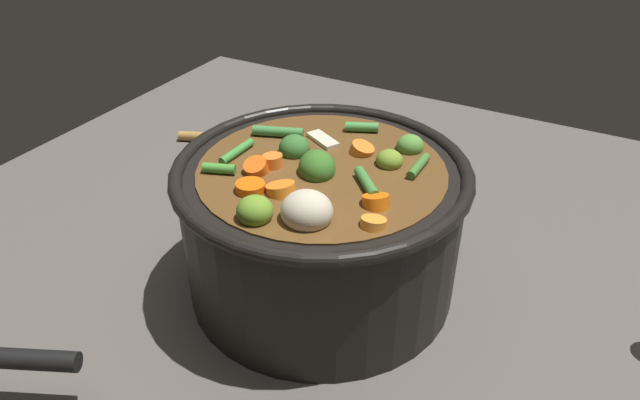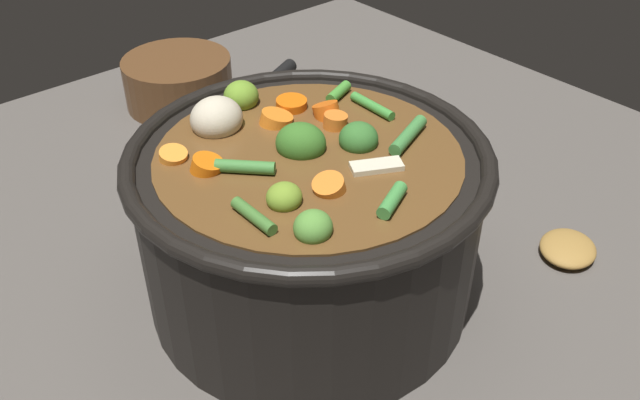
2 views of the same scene
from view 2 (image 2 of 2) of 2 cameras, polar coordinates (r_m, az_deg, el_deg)
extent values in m
plane|color=#514C47|center=(0.64, -0.83, -7.41)|extent=(1.10, 1.10, 0.00)
cylinder|color=black|center=(0.60, -0.89, -2.29)|extent=(0.29, 0.29, 0.15)
torus|color=black|center=(0.55, -0.96, 3.67)|extent=(0.30, 0.30, 0.01)
cylinder|color=brown|center=(0.59, -0.89, -1.86)|extent=(0.25, 0.25, 0.14)
ellipsoid|color=olive|center=(0.62, -6.56, 8.55)|extent=(0.04, 0.04, 0.03)
ellipsoid|color=#56923A|center=(0.47, -0.58, -2.29)|extent=(0.04, 0.04, 0.02)
ellipsoid|color=#376F25|center=(0.56, -1.44, 4.80)|extent=(0.05, 0.05, 0.03)
ellipsoid|color=olive|center=(0.49, -2.99, 0.22)|extent=(0.03, 0.03, 0.02)
ellipsoid|color=#356F2D|center=(0.56, 3.21, 5.07)|extent=(0.04, 0.04, 0.03)
cylinder|color=orange|center=(0.59, 1.26, 6.33)|extent=(0.03, 0.03, 0.02)
cylinder|color=orange|center=(0.60, -3.66, 6.60)|extent=(0.04, 0.04, 0.02)
cylinder|color=#E65E0D|center=(0.62, -2.38, 7.80)|extent=(0.03, 0.03, 0.01)
cylinder|color=orange|center=(0.56, -12.07, 3.51)|extent=(0.02, 0.03, 0.01)
cylinder|color=orange|center=(0.60, 0.58, 7.21)|extent=(0.02, 0.03, 0.02)
cylinder|color=orange|center=(0.51, 0.78, 1.02)|extent=(0.03, 0.03, 0.02)
cylinder|color=orange|center=(0.54, -9.38, 2.70)|extent=(0.04, 0.04, 0.02)
ellipsoid|color=beige|center=(0.59, -8.57, 6.70)|extent=(0.05, 0.05, 0.04)
cylinder|color=#40823A|center=(0.53, -6.24, 2.75)|extent=(0.04, 0.04, 0.01)
cylinder|color=#429242|center=(0.49, 6.26, 0.13)|extent=(0.04, 0.02, 0.01)
cylinder|color=#3E9039|center=(0.61, 4.36, 7.78)|extent=(0.01, 0.05, 0.01)
cylinder|color=#459333|center=(0.63, 1.55, 8.91)|extent=(0.03, 0.02, 0.01)
cylinder|color=#427530|center=(0.48, -5.52, -1.32)|extent=(0.01, 0.04, 0.01)
cylinder|color=#3F833E|center=(0.57, 7.33, 5.35)|extent=(0.06, 0.03, 0.01)
cube|color=beige|center=(0.53, 4.71, 2.80)|extent=(0.04, 0.03, 0.01)
ellipsoid|color=olive|center=(0.72, 19.86, -3.79)|extent=(0.08, 0.07, 0.02)
cylinder|color=brown|center=(0.95, -11.65, 9.61)|extent=(0.14, 0.14, 0.06)
cylinder|color=black|center=(0.87, -4.36, 9.46)|extent=(0.12, 0.07, 0.02)
camera|label=1|loc=(0.81, -43.12, 28.08)|focal=33.49mm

